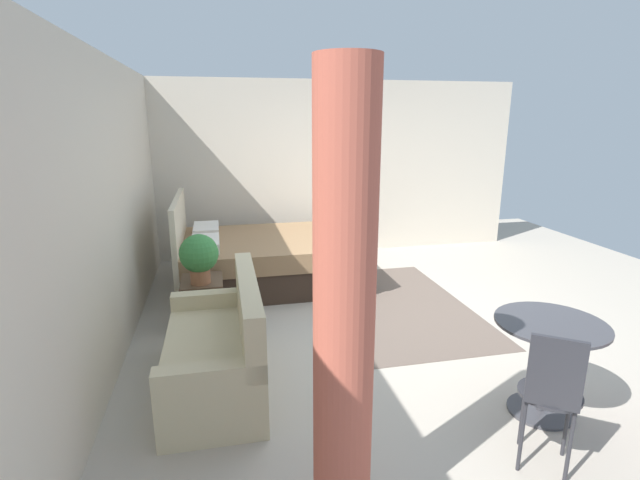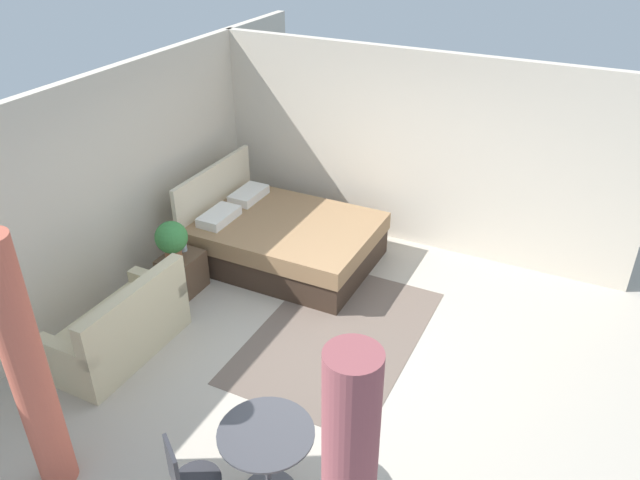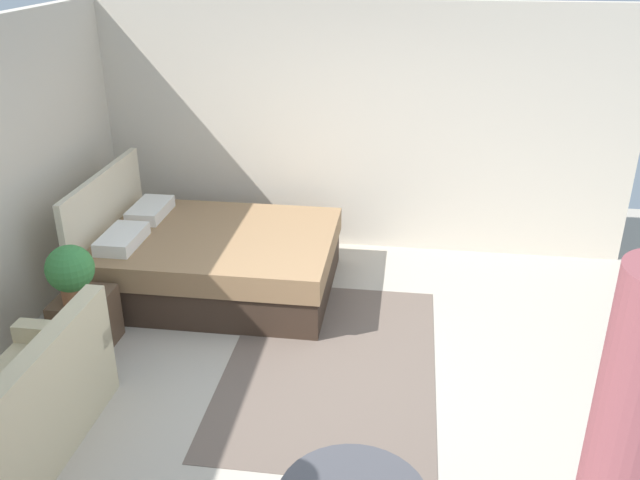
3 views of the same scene
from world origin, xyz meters
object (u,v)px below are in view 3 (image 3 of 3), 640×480
object	(u,v)px
couch	(24,412)
potted_plant	(70,271)
nightstand	(86,322)
bed	(212,259)
vase	(83,281)

from	to	relation	value
couch	potted_plant	size ratio (longest dim) A/B	2.96
couch	nightstand	bearing A→B (deg)	7.19
bed	couch	bearing A→B (deg)	165.68
nightstand	vase	world-z (taller)	vase
couch	vase	size ratio (longest dim) A/B	9.55
bed	nightstand	distance (m)	1.38
vase	potted_plant	bearing A→B (deg)	-172.13
couch	nightstand	distance (m)	1.23
nightstand	bed	bearing A→B (deg)	-33.47
couch	nightstand	xyz separation A→B (m)	(1.22, 0.15, -0.06)
couch	potted_plant	distance (m)	1.23
bed	vase	size ratio (longest dim) A/B	14.53
nightstand	potted_plant	xyz separation A→B (m)	(-0.10, 0.00, 0.53)
bed	potted_plant	distance (m)	1.53
potted_plant	vase	distance (m)	0.30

